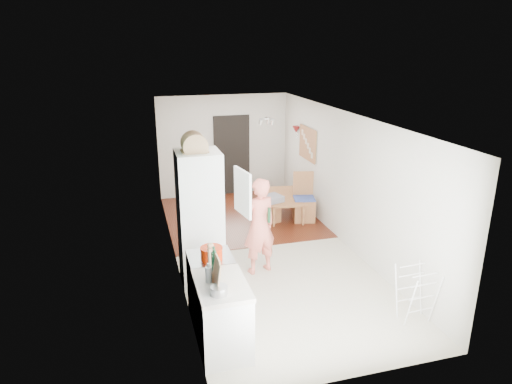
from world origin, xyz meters
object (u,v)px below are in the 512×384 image
dining_chair (304,198)px  stool (270,212)px  drying_rack (416,295)px  dining_table (284,207)px  person (259,218)px

dining_chair → stool: size_ratio=2.38×
dining_chair → drying_rack: dining_chair is taller
dining_table → dining_chair: dining_chair is taller
dining_chair → stool: dining_chair is taller
drying_rack → dining_chair: bearing=88.2°
person → dining_chair: (1.57, 1.96, -0.44)m
dining_chair → drying_rack: 3.92m
dining_table → dining_chair: bearing=-131.8°
dining_chair → drying_rack: bearing=-75.4°
person → dining_table: person is taller
person → dining_table: size_ratio=1.66×
person → drying_rack: person is taller
dining_table → drying_rack: size_ratio=1.48×
dining_table → drying_rack: bearing=-166.0°
person → dining_chair: 2.55m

